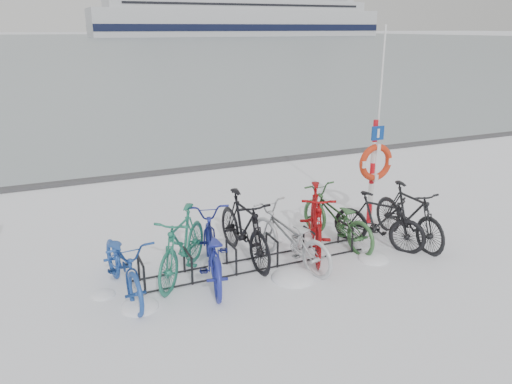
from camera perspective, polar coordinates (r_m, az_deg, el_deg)
name	(u,v)px	position (r m, az deg, el deg)	size (l,w,h in m)	color
ground	(252,266)	(8.31, -0.47, -8.40)	(900.00, 900.00, 0.00)	white
ice_sheet	(41,41)	(161.90, -23.37, 15.57)	(400.00, 298.00, 0.02)	#95A2A8
quay_edge	(166,172)	(13.57, -10.28, 2.26)	(400.00, 0.25, 0.10)	#3F3F42
bike_rack	(252,256)	(8.23, -0.47, -7.28)	(4.00, 0.48, 0.46)	black
lifebuoy_station	(375,162)	(9.85, 13.46, 3.32)	(0.73, 0.22, 3.78)	red
cruise_ferry	(239,9)	(227.82, -2.01, 20.20)	(125.85, 23.76, 41.35)	silver
bike_0	(123,262)	(7.56, -14.93, -7.73)	(0.66, 1.89, 0.99)	#1F469A
bike_1	(182,242)	(7.86, -8.43, -5.72)	(0.53, 1.86, 1.12)	#22745C
bike_2	(212,247)	(7.75, -5.11, -6.23)	(0.70, 2.00, 1.05)	navy
bike_3	(244,226)	(8.33, -1.39, -3.88)	(0.55, 1.95, 1.17)	black
bike_4	(289,235)	(8.21, 3.84, -4.90)	(0.67, 1.91, 1.00)	#B9BCC1
bike_5	(316,219)	(8.67, 6.87, -3.05)	(0.56, 1.97, 1.19)	#960B0D
bike_6	(336,216)	(9.10, 9.17, -2.70)	(0.67, 1.94, 1.02)	#336233
bike_7	(379,219)	(9.09, 13.88, -3.04)	(0.48, 1.69, 1.02)	black
bike_8	(409,213)	(9.40, 17.08, -2.31)	(0.52, 1.84, 1.11)	black
snow_drifts	(278,269)	(8.21, 2.55, -8.77)	(5.68, 1.95, 0.24)	white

